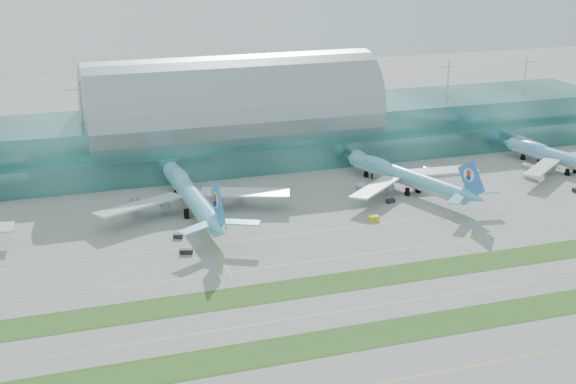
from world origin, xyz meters
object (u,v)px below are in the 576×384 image
object	(u,v)px
terminal	(232,126)
airliner_c	(406,176)
airliner_d	(565,158)
airliner_b	(191,195)

from	to	relation	value
terminal	airliner_c	distance (m)	79.11
airliner_d	airliner_b	bearing A→B (deg)	164.57
airliner_b	airliner_c	xyz separation A→B (m)	(79.21, -1.97, -0.59)
airliner_b	airliner_d	xyz separation A→B (m)	(149.63, 0.02, -0.86)
airliner_b	airliner_c	size ratio (longest dim) A/B	1.13
airliner_c	airliner_b	bearing A→B (deg)	160.58
terminal	airliner_b	world-z (taller)	terminal
terminal	airliner_c	bearing A→B (deg)	-50.97
airliner_d	terminal	bearing A→B (deg)	138.32
terminal	airliner_b	bearing A→B (deg)	-116.63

